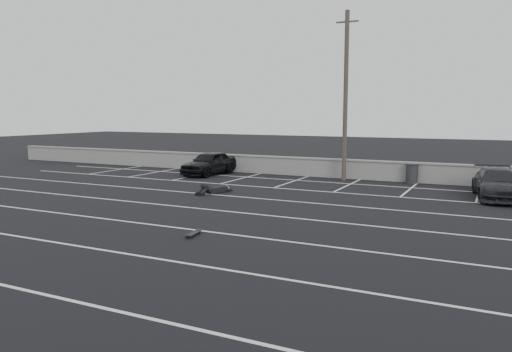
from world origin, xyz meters
The scene contains 9 objects.
ground centered at (0.00, 0.00, 0.00)m, with size 120.00×120.00×0.00m, color black.
seawall centered at (0.00, 14.00, 0.55)m, with size 50.00×0.45×1.06m.
stall_lines centered at (-0.08, 4.41, 0.00)m, with size 36.00×20.05×0.01m.
car_left centered at (-7.49, 12.00, 0.69)m, with size 1.62×4.03×1.37m, color black.
car_right centered at (7.76, 10.51, 0.64)m, with size 1.78×4.39×1.27m, color black.
utility_pole centered at (0.26, 13.20, 4.50)m, with size 1.18×0.24×8.88m.
trash_bin centered at (3.74, 13.60, 0.51)m, with size 0.78×0.78×1.01m.
person centered at (-3.69, 6.68, 0.25)m, with size 1.55×2.68×0.50m, color black, non-canonical shape.
skateboard centered at (-0.23, -0.63, 0.07)m, with size 0.30×0.76×0.09m.
Camera 1 is at (7.85, -12.73, 3.65)m, focal length 35.00 mm.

